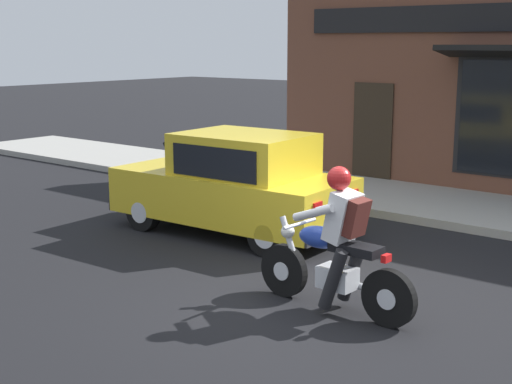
# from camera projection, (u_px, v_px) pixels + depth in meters

# --- Properties ---
(ground_plane) EXTENTS (80.00, 80.00, 0.00)m
(ground_plane) POSITION_uv_depth(u_px,v_px,m) (311.00, 302.00, 8.11)
(ground_plane) COLOR black
(sidewalk_curb) EXTENTS (2.60, 22.00, 0.14)m
(sidewalk_curb) POSITION_uv_depth(u_px,v_px,m) (337.00, 190.00, 13.98)
(sidewalk_curb) COLOR #9E9B93
(sidewalk_curb) RESTS_ON ground
(motorcycle_with_rider) EXTENTS (0.57, 2.02, 1.62)m
(motorcycle_with_rider) POSITION_uv_depth(u_px,v_px,m) (336.00, 252.00, 7.73)
(motorcycle_with_rider) COLOR black
(motorcycle_with_rider) RESTS_ON ground
(car_hatchback) EXTENTS (1.80, 3.85, 1.57)m
(car_hatchback) POSITION_uv_depth(u_px,v_px,m) (235.00, 185.00, 10.93)
(car_hatchback) COLOR black
(car_hatchback) RESTS_ON ground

